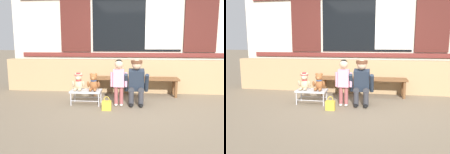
% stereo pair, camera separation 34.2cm
% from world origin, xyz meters
% --- Properties ---
extents(ground_plane, '(60.00, 60.00, 0.00)m').
position_xyz_m(ground_plane, '(0.00, 0.00, 0.00)').
color(ground_plane, '#756651').
extents(brick_low_wall, '(6.91, 0.25, 0.85)m').
position_xyz_m(brick_low_wall, '(0.00, 1.43, 0.42)').
color(brick_low_wall, tan).
rests_on(brick_low_wall, ground).
extents(shop_facade, '(7.05, 0.26, 3.37)m').
position_xyz_m(shop_facade, '(0.00, 1.94, 1.70)').
color(shop_facade, beige).
rests_on(shop_facade, ground).
extents(wooden_bench_long, '(2.10, 0.40, 0.44)m').
position_xyz_m(wooden_bench_long, '(-0.03, 1.06, 0.37)').
color(wooden_bench_long, brown).
rests_on(wooden_bench_long, ground).
extents(small_display_bench, '(0.64, 0.36, 0.30)m').
position_xyz_m(small_display_bench, '(-1.05, 0.17, 0.27)').
color(small_display_bench, '#BCBCC1').
rests_on(small_display_bench, ground).
extents(teddy_bear_with_hat, '(0.28, 0.27, 0.36)m').
position_xyz_m(teddy_bear_with_hat, '(-1.21, 0.17, 0.47)').
color(teddy_bear_with_hat, '#CCB289').
rests_on(teddy_bear_with_hat, small_display_bench).
extents(teddy_bear_plain, '(0.28, 0.26, 0.36)m').
position_xyz_m(teddy_bear_plain, '(-0.89, 0.17, 0.46)').
color(teddy_bear_plain, '#93562D').
rests_on(teddy_bear_plain, small_display_bench).
extents(child_standing, '(0.35, 0.18, 0.96)m').
position_xyz_m(child_standing, '(-0.36, 0.12, 0.59)').
color(child_standing, '#994C4C').
rests_on(child_standing, ground).
extents(adult_crouching, '(0.50, 0.49, 0.95)m').
position_xyz_m(adult_crouching, '(0.01, 0.24, 0.48)').
color(adult_crouching, '#333338').
rests_on(adult_crouching, ground).
extents(handbag_on_ground, '(0.18, 0.11, 0.27)m').
position_xyz_m(handbag_on_ground, '(-0.57, -0.21, 0.10)').
color(handbag_on_ground, gold).
rests_on(handbag_on_ground, ground).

